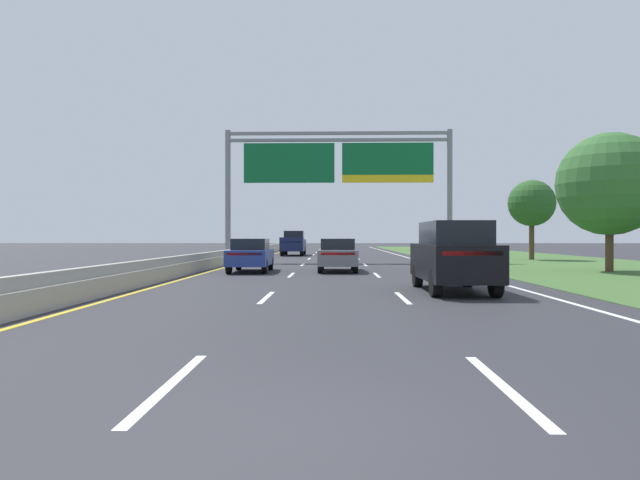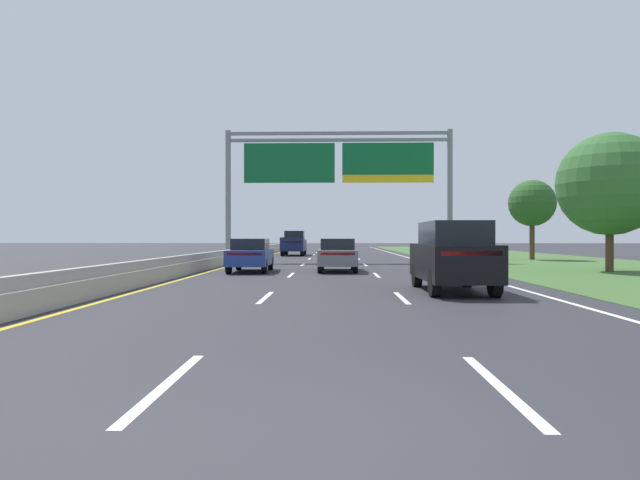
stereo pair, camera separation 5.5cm
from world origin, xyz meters
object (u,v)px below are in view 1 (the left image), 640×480
overhead_sign_gantry (338,168)px  car_black_right_lane_suv (453,255)px  car_blue_left_lane_sedan (251,255)px  car_grey_centre_lane_sedan (338,254)px  pickup_truck_navy (293,243)px  roadside_tree_near (610,184)px  roadside_tree_mid (532,203)px

overhead_sign_gantry → car_black_right_lane_suv: 20.99m
car_blue_left_lane_sedan → car_grey_centre_lane_sedan: same height
pickup_truck_navy → roadside_tree_near: 28.74m
overhead_sign_gantry → car_black_right_lane_suv: overhead_sign_gantry is taller
car_black_right_lane_suv → roadside_tree_near: (9.39, 9.72, 3.03)m
overhead_sign_gantry → car_blue_left_lane_sedan: overhead_sign_gantry is taller
overhead_sign_gantry → car_grey_centre_lane_sedan: (-0.12, -10.16, -5.40)m
overhead_sign_gantry → roadside_tree_mid: overhead_sign_gantry is taller
pickup_truck_navy → car_blue_left_lane_sedan: bearing=179.2°
car_black_right_lane_suv → car_grey_centre_lane_sedan: car_black_right_lane_suv is taller
pickup_truck_navy → car_blue_left_lane_sedan: (-0.35, -23.53, -0.26)m
car_black_right_lane_suv → roadside_tree_near: bearing=-44.3°
overhead_sign_gantry → car_grey_centre_lane_sedan: overhead_sign_gantry is taller
roadside_tree_mid → car_grey_centre_lane_sedan: bearing=-135.8°
car_blue_left_lane_sedan → car_black_right_lane_suv: size_ratio=0.94×
overhead_sign_gantry → pickup_truck_navy: bearing=106.7°
roadside_tree_near → roadside_tree_mid: bearing=84.9°
overhead_sign_gantry → car_grey_centre_lane_sedan: bearing=-90.7°
overhead_sign_gantry → car_grey_centre_lane_sedan: 11.51m
overhead_sign_gantry → car_grey_centre_lane_sedan: size_ratio=3.42×
roadside_tree_near → roadside_tree_mid: 13.93m
roadside_tree_near → roadside_tree_mid: (1.24, 13.88, -0.07)m
car_black_right_lane_suv → roadside_tree_mid: (10.64, 23.60, 2.96)m
roadside_tree_near → car_grey_centre_lane_sedan: bearing=179.1°
car_grey_centre_lane_sedan → roadside_tree_mid: size_ratio=0.77×
pickup_truck_navy → roadside_tree_mid: (17.81, -9.41, 2.98)m
car_blue_left_lane_sedan → pickup_truck_navy: bearing=-2.1°
car_grey_centre_lane_sedan → roadside_tree_mid: (14.04, 13.67, 3.24)m
car_blue_left_lane_sedan → roadside_tree_near: size_ratio=0.68×
car_grey_centre_lane_sedan → roadside_tree_near: 13.22m
car_black_right_lane_suv → car_blue_left_lane_sedan: bearing=38.2°
car_blue_left_lane_sedan → roadside_tree_mid: (18.16, 14.12, 3.24)m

